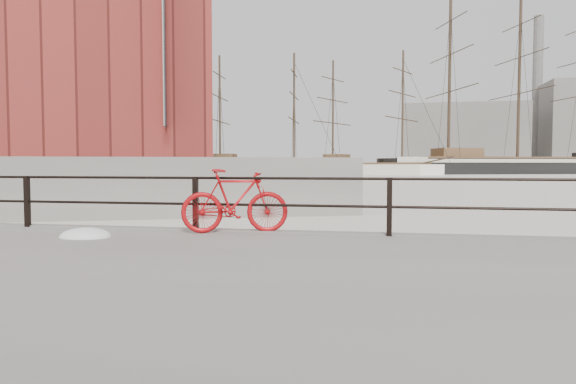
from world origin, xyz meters
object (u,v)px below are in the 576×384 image
at_px(bicycle, 235,201).
at_px(schooner_mid, 366,174).
at_px(barque_black, 517,174).
at_px(workboat_far, 111,178).
at_px(schooner_left, 257,175).
at_px(workboat_near, 74,183).

distance_m(bicycle, schooner_mid, 79.53).
bearing_deg(barque_black, workboat_far, -162.27).
relative_size(schooner_left, workboat_near, 2.28).
distance_m(schooner_left, workboat_far, 25.85).
relative_size(bicycle, barque_black, 0.03).
height_order(schooner_mid, workboat_near, schooner_mid).
bearing_deg(schooner_mid, bicycle, -63.37).
distance_m(barque_black, workboat_near, 76.18).
height_order(schooner_mid, workboat_far, schooner_mid).
xyz_separation_m(bicycle, schooner_mid, (-0.91, 79.52, -0.92)).
bearing_deg(schooner_left, schooner_mid, 28.67).
height_order(schooner_left, workboat_near, schooner_left).
bearing_deg(barque_black, bicycle, -126.47).
bearing_deg(bicycle, barque_black, 55.60).
xyz_separation_m(workboat_near, workboat_far, (-4.38, 13.90, 0.00)).
bearing_deg(schooner_mid, workboat_near, -90.96).
relative_size(bicycle, workboat_far, 0.16).
xyz_separation_m(barque_black, workboat_far, (-54.82, -43.18, 0.00)).
bearing_deg(barque_black, schooner_mid, -179.76).
bearing_deg(workboat_near, schooner_left, 59.76).
distance_m(barque_black, workboat_far, 69.79).
bearing_deg(workboat_far, schooner_mid, 19.12).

